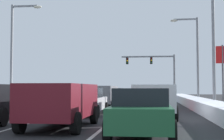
{
  "coord_description": "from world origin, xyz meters",
  "views": [
    {
      "loc": [
        3.57,
        -4.4,
        1.52
      ],
      "look_at": [
        -0.78,
        31.05,
        3.46
      ],
      "focal_mm": 53.13,
      "sensor_mm": 36.0,
      "label": 1
    }
  ],
  "objects_px": {
    "suv_white_right_lane_second": "(154,98)",
    "suv_gray_center_lane_third": "(102,95)",
    "sedan_red_right_lane_third": "(150,99)",
    "street_lamp_right_far": "(194,52)",
    "sedan_silver_center_lane_second": "(86,101)",
    "sedan_green_right_lane_nearest": "(141,112)",
    "sedan_tan_right_lane_fourth": "(153,97)",
    "street_lamp_left_mid": "(16,45)",
    "sedan_white_left_lane_fourth": "(77,96)",
    "sedan_green_left_lane_third": "(59,98)",
    "traffic_light_gantry": "(158,67)",
    "sedan_navy_center_lane_fourth": "(113,96)",
    "street_lamp_right_mid": "(208,33)",
    "suv_charcoal_left_lane_second": "(26,97)",
    "suv_maroon_center_lane_nearest": "(62,101)"
  },
  "relations": [
    {
      "from": "suv_white_right_lane_second",
      "to": "sedan_green_left_lane_third",
      "type": "relative_size",
      "value": 1.09
    },
    {
      "from": "sedan_navy_center_lane_fourth",
      "to": "street_lamp_right_mid",
      "type": "distance_m",
      "value": 11.04
    },
    {
      "from": "suv_gray_center_lane_third",
      "to": "street_lamp_right_mid",
      "type": "height_order",
      "value": "street_lamp_right_mid"
    },
    {
      "from": "sedan_silver_center_lane_second",
      "to": "street_lamp_right_far",
      "type": "bearing_deg",
      "value": 60.75
    },
    {
      "from": "sedan_navy_center_lane_fourth",
      "to": "street_lamp_right_far",
      "type": "relative_size",
      "value": 0.55
    },
    {
      "from": "suv_white_right_lane_second",
      "to": "sedan_white_left_lane_fourth",
      "type": "relative_size",
      "value": 1.09
    },
    {
      "from": "sedan_silver_center_lane_second",
      "to": "suv_charcoal_left_lane_second",
      "type": "xyz_separation_m",
      "value": [
        -3.1,
        -1.07,
        0.25
      ]
    },
    {
      "from": "sedan_green_right_lane_nearest",
      "to": "sedan_white_left_lane_fourth",
      "type": "height_order",
      "value": "same"
    },
    {
      "from": "sedan_white_left_lane_fourth",
      "to": "sedan_green_left_lane_third",
      "type": "bearing_deg",
      "value": -90.29
    },
    {
      "from": "sedan_red_right_lane_third",
      "to": "sedan_green_right_lane_nearest",
      "type": "bearing_deg",
      "value": -90.71
    },
    {
      "from": "suv_white_right_lane_second",
      "to": "suv_gray_center_lane_third",
      "type": "height_order",
      "value": "same"
    },
    {
      "from": "street_lamp_right_far",
      "to": "street_lamp_left_mid",
      "type": "distance_m",
      "value": 16.29
    },
    {
      "from": "sedan_tan_right_lane_fourth",
      "to": "suv_gray_center_lane_third",
      "type": "distance_m",
      "value": 6.1
    },
    {
      "from": "street_lamp_right_mid",
      "to": "street_lamp_left_mid",
      "type": "relative_size",
      "value": 1.07
    },
    {
      "from": "sedan_red_right_lane_third",
      "to": "street_lamp_right_far",
      "type": "bearing_deg",
      "value": 64.5
    },
    {
      "from": "sedan_white_left_lane_fourth",
      "to": "street_lamp_right_far",
      "type": "relative_size",
      "value": 0.55
    },
    {
      "from": "suv_white_right_lane_second",
      "to": "sedan_tan_right_lane_fourth",
      "type": "distance_m",
      "value": 12.27
    },
    {
      "from": "suv_maroon_center_lane_nearest",
      "to": "street_lamp_left_mid",
      "type": "distance_m",
      "value": 16.51
    },
    {
      "from": "sedan_tan_right_lane_fourth",
      "to": "street_lamp_left_mid",
      "type": "distance_m",
      "value": 12.45
    },
    {
      "from": "suv_maroon_center_lane_nearest",
      "to": "traffic_light_gantry",
      "type": "height_order",
      "value": "traffic_light_gantry"
    },
    {
      "from": "suv_maroon_center_lane_nearest",
      "to": "sedan_silver_center_lane_second",
      "type": "distance_m",
      "value": 6.05
    },
    {
      "from": "sedan_red_right_lane_third",
      "to": "traffic_light_gantry",
      "type": "distance_m",
      "value": 23.81
    },
    {
      "from": "suv_white_right_lane_second",
      "to": "sedan_red_right_lane_third",
      "type": "relative_size",
      "value": 1.09
    },
    {
      "from": "sedan_silver_center_lane_second",
      "to": "suv_charcoal_left_lane_second",
      "type": "relative_size",
      "value": 0.92
    },
    {
      "from": "street_lamp_right_far",
      "to": "sedan_tan_right_lane_fourth",
      "type": "bearing_deg",
      "value": -143.88
    },
    {
      "from": "street_lamp_right_mid",
      "to": "street_lamp_right_far",
      "type": "distance_m",
      "value": 8.52
    },
    {
      "from": "suv_white_right_lane_second",
      "to": "street_lamp_right_far",
      "type": "bearing_deg",
      "value": 75.66
    },
    {
      "from": "suv_maroon_center_lane_nearest",
      "to": "suv_charcoal_left_lane_second",
      "type": "bearing_deg",
      "value": 124.33
    },
    {
      "from": "suv_maroon_center_lane_nearest",
      "to": "street_lamp_left_mid",
      "type": "xyz_separation_m",
      "value": [
        -7.86,
        13.93,
        4.05
      ]
    },
    {
      "from": "sedan_silver_center_lane_second",
      "to": "sedan_navy_center_lane_fourth",
      "type": "bearing_deg",
      "value": 89.23
    },
    {
      "from": "sedan_tan_right_lane_fourth",
      "to": "sedan_green_left_lane_third",
      "type": "distance_m",
      "value": 8.54
    },
    {
      "from": "sedan_silver_center_lane_second",
      "to": "sedan_white_left_lane_fourth",
      "type": "bearing_deg",
      "value": 105.43
    },
    {
      "from": "sedan_silver_center_lane_second",
      "to": "sedan_green_right_lane_nearest",
      "type": "bearing_deg",
      "value": -66.14
    },
    {
      "from": "sedan_tan_right_lane_fourth",
      "to": "sedan_silver_center_lane_second",
      "type": "height_order",
      "value": "same"
    },
    {
      "from": "sedan_tan_right_lane_fourth",
      "to": "sedan_silver_center_lane_second",
      "type": "relative_size",
      "value": 1.0
    },
    {
      "from": "sedan_white_left_lane_fourth",
      "to": "street_lamp_right_mid",
      "type": "relative_size",
      "value": 0.49
    },
    {
      "from": "sedan_navy_center_lane_fourth",
      "to": "street_lamp_right_mid",
      "type": "bearing_deg",
      "value": -41.74
    },
    {
      "from": "sedan_silver_center_lane_second",
      "to": "suv_gray_center_lane_third",
      "type": "distance_m",
      "value": 6.04
    },
    {
      "from": "traffic_light_gantry",
      "to": "street_lamp_left_mid",
      "type": "xyz_separation_m",
      "value": [
        -12.01,
        -20.66,
        0.57
      ]
    },
    {
      "from": "traffic_light_gantry",
      "to": "street_lamp_left_mid",
      "type": "distance_m",
      "value": 23.9
    },
    {
      "from": "sedan_navy_center_lane_fourth",
      "to": "traffic_light_gantry",
      "type": "bearing_deg",
      "value": 75.6
    },
    {
      "from": "suv_white_right_lane_second",
      "to": "sedan_navy_center_lane_fourth",
      "type": "xyz_separation_m",
      "value": [
        -3.63,
        13.29,
        -0.25
      ]
    },
    {
      "from": "suv_white_right_lane_second",
      "to": "street_lamp_right_far",
      "type": "distance_m",
      "value": 16.1
    },
    {
      "from": "sedan_white_left_lane_fourth",
      "to": "street_lamp_left_mid",
      "type": "relative_size",
      "value": 0.53
    },
    {
      "from": "sedan_navy_center_lane_fourth",
      "to": "suv_white_right_lane_second",
      "type": "bearing_deg",
      "value": -74.71
    },
    {
      "from": "sedan_green_right_lane_nearest",
      "to": "street_lamp_right_mid",
      "type": "relative_size",
      "value": 0.49
    },
    {
      "from": "sedan_red_right_lane_third",
      "to": "street_lamp_right_mid",
      "type": "distance_m",
      "value": 6.17
    },
    {
      "from": "street_lamp_left_mid",
      "to": "sedan_green_left_lane_third",
      "type": "bearing_deg",
      "value": -24.86
    },
    {
      "from": "sedan_tan_right_lane_fourth",
      "to": "sedan_green_right_lane_nearest",
      "type": "bearing_deg",
      "value": -91.1
    },
    {
      "from": "sedan_red_right_lane_third",
      "to": "traffic_light_gantry",
      "type": "height_order",
      "value": "traffic_light_gantry"
    }
  ]
}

